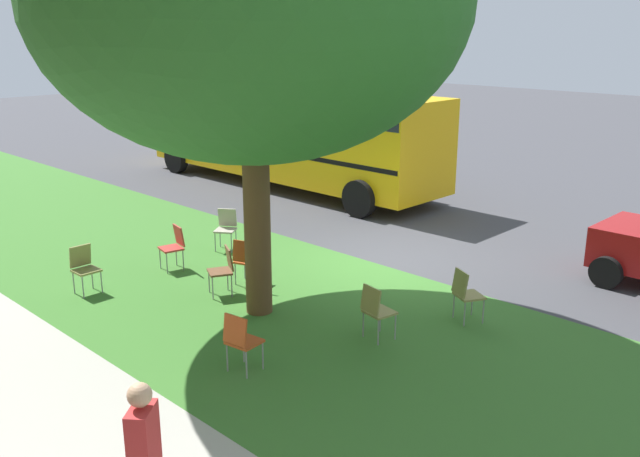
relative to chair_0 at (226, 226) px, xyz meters
name	(u,v)px	position (x,y,z in m)	size (l,w,h in m)	color
ground	(386,262)	(-3.04, -1.71, -0.52)	(80.00, 80.00, 0.00)	#424247
grass_verge	(269,306)	(-3.04, 1.49, -0.52)	(48.00, 6.00, 0.01)	#3D752D
sidewalk_strip	(14,401)	(-3.04, 5.89, -0.51)	(48.00, 2.80, 0.01)	#ADA89E
chair_0	(226,226)	(0.00, 0.00, 0.00)	(0.58, 0.58, 0.88)	#ADA393
chair_1	(84,266)	(-0.20, 3.39, 0.00)	(0.42, 0.42, 0.88)	olive
chair_2	(174,244)	(-0.28, 1.52, 0.00)	(0.50, 0.50, 0.88)	#B7332D
chair_3	(376,308)	(-5.21, 1.24, 0.00)	(0.49, 0.49, 0.88)	olive
chair_4	(246,258)	(-1.97, 1.10, 0.00)	(0.53, 0.53, 0.88)	#C64C1E
chair_5	(241,338)	(-4.55, 3.35, 0.00)	(0.47, 0.47, 0.88)	#C64C1E
chair_6	(465,292)	(-5.81, -0.30, 0.00)	(0.56, 0.57, 0.88)	olive
chair_7	(224,267)	(-2.07, 1.69, 0.00)	(0.56, 0.56, 0.88)	brown
school_bus	(286,127)	(3.64, -5.22, 1.24)	(10.40, 2.80, 2.88)	yellow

